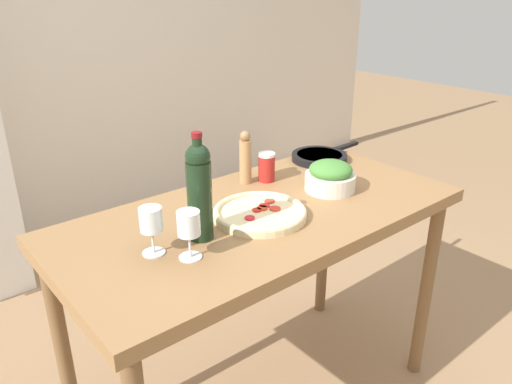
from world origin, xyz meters
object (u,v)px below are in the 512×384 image
Objects in this scene: salad_bowl at (330,177)px; salt_canister at (267,167)px; wine_bottle at (199,190)px; cast_iron_skillet at (320,157)px; pepper_mill at (245,158)px; wine_glass_far at (151,222)px; wine_glass_near at (189,226)px; homemade_pizza at (260,213)px.

salad_bowl reaches higher than salt_canister.
salad_bowl is at bearing 0.49° from wine_bottle.
salad_bowl is at bearing -61.44° from salt_canister.
cast_iron_skillet is at bearing 5.33° from salt_canister.
pepper_mill is 0.10m from salt_canister.
wine_bottle reaches higher than pepper_mill.
cast_iron_skillet is at bearing 14.64° from wine_glass_far.
wine_glass_near is 1.28× the size of salt_canister.
wine_glass_far is 0.77× the size of salad_bowl.
salad_bowl is (0.62, 0.01, -0.11)m from wine_bottle.
pepper_mill is 0.34m from homemade_pizza.
wine_bottle reaches higher than wine_glass_far.
wine_glass_near is 0.70× the size of pepper_mill.
salt_canister is at bearing 45.32° from homemade_pizza.
salt_canister is (0.24, 0.25, 0.04)m from homemade_pizza.
wine_glass_far is 1.28× the size of salt_canister.
wine_glass_far is 0.38× the size of cast_iron_skillet.
pepper_mill is at bearing 127.35° from salad_bowl.
pepper_mill is (0.58, 0.27, -0.00)m from wine_glass_far.
wine_bottle is at bearing -179.51° from salad_bowl.
wine_glass_far is 0.79m from salad_bowl.
wine_glass_near is at bearing -159.12° from cast_iron_skillet.
cast_iron_skillet is at bearing 20.88° from wine_glass_near.
pepper_mill reaches higher than homemade_pizza.
pepper_mill is 0.35m from salad_bowl.
wine_glass_near is 0.46× the size of homemade_pizza.
salt_canister is at bearing 118.56° from salad_bowl.
wine_bottle reaches higher than salad_bowl.
pepper_mill is at bearing 34.52° from wine_bottle.
wine_bottle is at bearing -3.49° from wine_glass_far.
wine_glass_far is at bearing -160.60° from salt_canister.
wine_bottle is 1.07× the size of homemade_pizza.
salt_canister is at bearing -25.31° from pepper_mill.
wine_bottle is 0.87× the size of cast_iron_skillet.
pepper_mill reaches higher than salad_bowl.
homemade_pizza is at bearing -134.68° from salt_canister.
salad_bowl is 1.67× the size of salt_canister.
wine_bottle is at bearing 178.95° from homemade_pizza.
pepper_mill is 1.83× the size of salt_canister.
wine_glass_near is at bearing -144.17° from pepper_mill.
salad_bowl is 0.27m from salt_canister.
pepper_mill is 0.67× the size of homemade_pizza.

